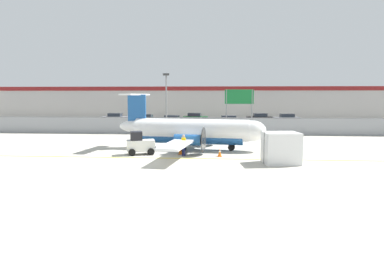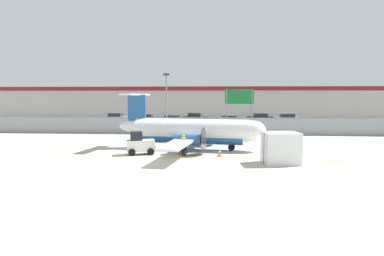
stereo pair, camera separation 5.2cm
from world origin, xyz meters
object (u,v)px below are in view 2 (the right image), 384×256
ground_crew_worker (184,144)px  highway_sign (239,100)px  cargo_container (281,148)px  traffic_cone_far_left (138,141)px  baggage_tug (140,144)px  apron_light_pole (166,99)px  traffic_cone_near_left (220,153)px  traffic_cone_far_right (179,146)px  traffic_cone_near_right (180,150)px  parked_car_6 (287,119)px  parked_car_5 (260,118)px  parked_car_2 (171,120)px  commuter_airplane (194,131)px  parked_car_3 (195,118)px  parked_car_1 (145,119)px  parked_car_0 (115,118)px  parked_car_4 (228,121)px

ground_crew_worker → highway_sign: size_ratio=0.31×
cargo_container → traffic_cone_far_left: cargo_container is taller
baggage_tug → cargo_container: cargo_container is taller
cargo_container → apron_light_pole: size_ratio=0.36×
traffic_cone_near_left → traffic_cone_far_right: bearing=137.0°
baggage_tug → traffic_cone_near_right: bearing=-12.6°
traffic_cone_near_left → parked_car_6: parked_car_6 is taller
traffic_cone_far_right → parked_car_6: parked_car_6 is taller
parked_car_5 → highway_sign: bearing=69.7°
baggage_tug → traffic_cone_far_right: bearing=25.9°
parked_car_2 → ground_crew_worker: bearing=101.9°
baggage_tug → highway_sign: (8.95, 16.26, 3.28)m
parked_car_2 → apron_light_pole: 13.99m
commuter_airplane → traffic_cone_near_right: commuter_airplane is taller
ground_crew_worker → apron_light_pole: apron_light_pole is taller
commuter_airplane → traffic_cone_far_left: bearing=161.5°
parked_car_3 → parked_car_6: 15.42m
traffic_cone_far_left → traffic_cone_far_right: bearing=-34.3°
commuter_airplane → parked_car_3: 29.39m
parked_car_1 → ground_crew_worker: bearing=111.2°
commuter_airplane → parked_car_1: commuter_airplane is taller
baggage_tug → ground_crew_worker: 3.62m
parked_car_0 → traffic_cone_far_right: bearing=119.1°
parked_car_3 → highway_sign: 17.61m
apron_light_pole → highway_sign: (8.58, 4.27, -0.16)m
parked_car_1 → parked_car_4: same height
traffic_cone_far_left → parked_car_2: size_ratio=0.15×
traffic_cone_near_left → parked_car_3: 33.05m
cargo_container → parked_car_0: (-22.19, 33.58, -0.21)m
traffic_cone_far_left → parked_car_4: size_ratio=0.15×
traffic_cone_near_left → traffic_cone_far_left: (-8.01, 6.36, 0.00)m
parked_car_4 → parked_car_5: (5.63, 7.10, 0.00)m
apron_light_pole → traffic_cone_near_right: bearing=-76.1°
ground_crew_worker → parked_car_6: bearing=25.9°
traffic_cone_far_right → parked_car_3: parked_car_3 is taller
parked_car_2 → highway_sign: bearing=138.9°
ground_crew_worker → traffic_cone_near_left: bearing=-41.5°
baggage_tug → parked_car_3: bearing=67.8°
commuter_airplane → parked_car_6: 31.25m
parked_car_6 → ground_crew_worker: bearing=62.3°
ground_crew_worker → parked_car_1: (-9.20, 28.40, -0.06)m
traffic_cone_near_left → parked_car_0: (-17.92, 31.22, 0.58)m
traffic_cone_near_left → parked_car_1: (-12.05, 28.47, 0.58)m
parked_car_0 → parked_car_3: (13.86, 1.58, 0.00)m
commuter_airplane → traffic_cone_far_right: size_ratio=25.10×
parked_car_4 → commuter_airplane: bearing=77.9°
commuter_airplane → traffic_cone_far_right: (-1.26, -0.16, -1.29)m
parked_car_4 → apron_light_pole: size_ratio=0.59×
traffic_cone_far_right → highway_sign: (6.06, 13.48, 3.83)m
cargo_container → parked_car_5: cargo_container is taller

